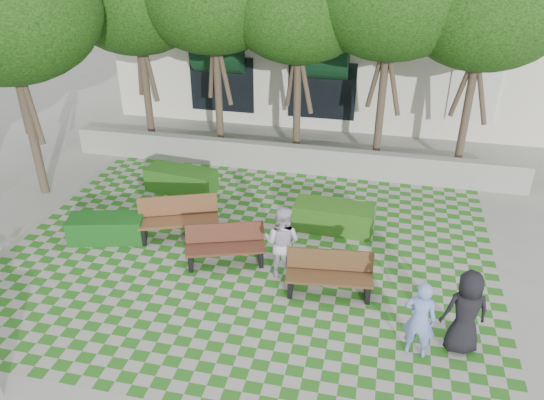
% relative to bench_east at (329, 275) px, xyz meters
% --- Properties ---
extents(ground, '(90.00, 90.00, 0.00)m').
position_rel_bench_east_xyz_m(ground, '(-2.15, -0.01, -0.49)').
color(ground, gray).
rests_on(ground, ground).
extents(lawn, '(12.00, 12.00, 0.00)m').
position_rel_bench_east_xyz_m(lawn, '(-2.15, 0.99, -0.48)').
color(lawn, '#2B721E').
rests_on(lawn, ground).
extents(retaining_wall, '(15.00, 0.36, 0.90)m').
position_rel_bench_east_xyz_m(retaining_wall, '(-2.15, 6.19, -0.04)').
color(retaining_wall, '#9E9B93').
rests_on(retaining_wall, ground).
extents(bench_east, '(1.97, 0.84, 1.01)m').
position_rel_bench_east_xyz_m(bench_east, '(0.00, 0.00, 0.00)').
color(bench_east, '#50331B').
rests_on(bench_east, ground).
extents(bench_mid, '(2.00, 1.20, 1.00)m').
position_rel_bench_east_xyz_m(bench_mid, '(-2.60, 0.61, -0.00)').
color(bench_mid, '#4E281A').
rests_on(bench_mid, ground).
extents(bench_west, '(2.18, 1.40, 1.09)m').
position_rel_bench_east_xyz_m(bench_west, '(-4.16, 1.52, 0.04)').
color(bench_west, brown).
rests_on(bench_west, ground).
extents(hedge_midright, '(2.14, 0.93, 0.74)m').
position_rel_bench_east_xyz_m(hedge_midright, '(-0.24, 2.77, -0.12)').
color(hedge_midright, '#255316').
rests_on(hedge_midright, ground).
extents(hedge_midleft, '(2.21, 1.10, 0.74)m').
position_rel_bench_east_xyz_m(hedge_midleft, '(-5.06, 3.99, -0.11)').
color(hedge_midleft, '#205316').
rests_on(hedge_midleft, ground).
extents(hedge_west, '(2.04, 1.22, 0.67)m').
position_rel_bench_east_xyz_m(hedge_west, '(-5.94, 0.95, -0.15)').
color(hedge_west, '#134816').
rests_on(hedge_west, ground).
extents(person_blue, '(0.67, 0.49, 1.68)m').
position_rel_bench_east_xyz_m(person_blue, '(1.87, -1.50, 0.36)').
color(person_blue, '#7E96E6').
rests_on(person_blue, ground).
extents(person_dark, '(0.98, 0.75, 1.80)m').
position_rel_bench_east_xyz_m(person_dark, '(2.72, -1.17, 0.41)').
color(person_dark, black).
rests_on(person_dark, ground).
extents(person_white, '(1.00, 0.84, 1.81)m').
position_rel_bench_east_xyz_m(person_white, '(-1.17, 0.45, 0.42)').
color(person_white, silver).
rests_on(person_white, ground).
extents(tree_row, '(17.70, 13.40, 7.41)m').
position_rel_bench_east_xyz_m(tree_row, '(-4.01, 5.94, 4.69)').
color(tree_row, '#47382B').
rests_on(tree_row, ground).
extents(building, '(18.00, 8.92, 5.15)m').
position_rel_bench_east_xyz_m(building, '(-1.21, 14.07, 2.03)').
color(building, white).
rests_on(building, ground).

